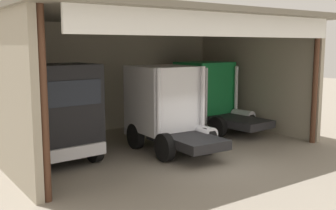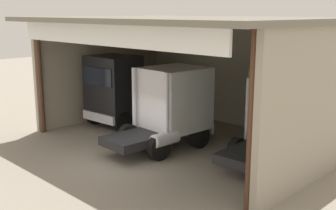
{
  "view_description": "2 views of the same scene",
  "coord_description": "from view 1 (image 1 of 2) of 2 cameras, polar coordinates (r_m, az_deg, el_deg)",
  "views": [
    {
      "loc": [
        -9.66,
        -10.78,
        4.36
      ],
      "look_at": [
        0.0,
        2.87,
        1.91
      ],
      "focal_mm": 43.51,
      "sensor_mm": 36.0,
      "label": 1
    },
    {
      "loc": [
        12.56,
        -9.73,
        5.87
      ],
      "look_at": [
        0.0,
        2.87,
        1.91
      ],
      "focal_mm": 44.78,
      "sensor_mm": 36.0,
      "label": 2
    }
  ],
  "objects": [
    {
      "name": "workshop_shed",
      "position": [
        18.36,
        -3.54,
        6.74
      ],
      "size": [
        13.29,
        9.43,
        5.66
      ],
      "color": "#9E937F",
      "rests_on": "ground"
    },
    {
      "name": "truck_black_center_left_bay",
      "position": [
        15.45,
        -15.12,
        -1.06
      ],
      "size": [
        2.79,
        4.29,
        3.71
      ],
      "rotation": [
        0.0,
        0.0,
        3.21
      ],
      "color": "black",
      "rests_on": "ground"
    },
    {
      "name": "tool_cart",
      "position": [
        19.53,
        -13.16,
        -3.29
      ],
      "size": [
        0.9,
        0.6,
        1.0
      ],
      "primitive_type": "cube",
      "color": "black",
      "rests_on": "ground"
    },
    {
      "name": "ground_plane",
      "position": [
        15.12,
        6.37,
        -8.49
      ],
      "size": [
        80.0,
        80.0,
        0.0
      ],
      "primitive_type": "plane",
      "color": "gray",
      "rests_on": "ground"
    },
    {
      "name": "truck_white_center_bay",
      "position": [
        17.05,
        -0.32,
        -0.08
      ],
      "size": [
        2.57,
        4.99,
        3.54
      ],
      "rotation": [
        0.0,
        0.0,
        -0.05
      ],
      "color": "white",
      "rests_on": "ground"
    },
    {
      "name": "oil_drum",
      "position": [
        20.02,
        -13.14,
        -3.08
      ],
      "size": [
        0.58,
        0.58,
        0.95
      ],
      "primitive_type": "cylinder",
      "color": "gold",
      "rests_on": "ground"
    },
    {
      "name": "truck_green_center_right_bay",
      "position": [
        21.36,
        5.74,
        1.43
      ],
      "size": [
        2.8,
        5.31,
        3.51
      ],
      "rotation": [
        0.0,
        0.0,
        0.06
      ],
      "color": "#197F3D",
      "rests_on": "ground"
    }
  ]
}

